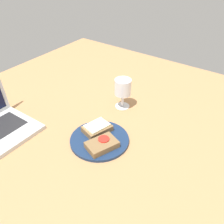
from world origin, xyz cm
name	(u,v)px	position (x,y,z in cm)	size (l,w,h in cm)	color
wooden_table	(100,124)	(0.00, 0.00, 1.50)	(140.00, 140.00, 3.00)	#B27F51
plate	(100,140)	(-9.63, -7.30, 3.53)	(21.32, 21.32, 1.06)	navy
sandwich_with_cheese	(97,128)	(-6.69, -3.93, 5.44)	(11.57, 9.69, 2.93)	brown
sandwich_with_tomato	(102,145)	(-12.51, -10.67, 5.25)	(12.22, 10.23, 2.69)	brown
wine_glass	(123,88)	(13.59, -1.74, 12.18)	(6.94, 6.94, 13.12)	white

